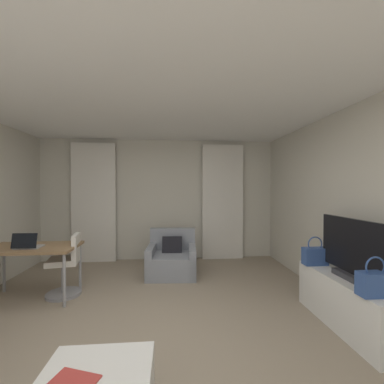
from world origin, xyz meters
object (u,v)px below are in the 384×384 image
object	(u,v)px
tv_flatscreen	(351,250)
desk	(32,251)
handbag_secondary	(375,283)
laptop	(28,245)
magazine_open	(72,383)
handbag_primary	(315,255)
tv_console	(350,303)
desk_chair	(66,268)
armchair	(172,260)

from	to	relation	value
tv_flatscreen	desk	bearing A→B (deg)	164.86
handbag_secondary	laptop	bearing A→B (deg)	159.79
magazine_open	handbag_primary	bearing A→B (deg)	32.18
tv_flatscreen	tv_console	bearing A→B (deg)	90.00
desk_chair	handbag_primary	distance (m)	3.46
desk_chair	magazine_open	xyz separation A→B (m)	(0.92, -2.22, -0.00)
magazine_open	handbag_primary	size ratio (longest dim) A/B	0.90
desk_chair	handbag_primary	size ratio (longest dim) A/B	2.39
desk_chair	handbag_primary	xyz separation A→B (m)	(3.38, -0.67, 0.29)
desk	desk_chair	bearing A→B (deg)	11.78
armchair	tv_console	size ratio (longest dim) A/B	0.68
desk	tv_flatscreen	distance (m)	4.08
desk_chair	laptop	distance (m)	0.61
tv_flatscreen	handbag_primary	xyz separation A→B (m)	(-0.12, 0.49, -0.19)
laptop	tv_console	world-z (taller)	laptop
magazine_open	tv_console	size ratio (longest dim) A/B	0.25
desk_chair	tv_console	distance (m)	3.69
laptop	handbag_secondary	size ratio (longest dim) A/B	0.88
tv_console	desk	bearing A→B (deg)	164.87
laptop	armchair	bearing A→B (deg)	25.51
desk	magazine_open	bearing A→B (deg)	-57.54
desk_chair	tv_flatscreen	bearing A→B (deg)	-18.23
armchair	tv_console	world-z (taller)	armchair
laptop	handbag_primary	world-z (taller)	laptop
tv_console	desk_chair	bearing A→B (deg)	161.78
laptop	tv_flatscreen	size ratio (longest dim) A/B	0.35
tv_console	tv_flatscreen	bearing A→B (deg)	-90.00
desk_chair	tv_flatscreen	size ratio (longest dim) A/B	0.95
armchair	handbag_primary	distance (m)	2.36
desk	laptop	size ratio (longest dim) A/B	3.73
desk_chair	tv_flatscreen	distance (m)	3.72
desk	desk_chair	distance (m)	0.52
tv_console	magazine_open	bearing A→B (deg)	-157.59
magazine_open	laptop	bearing A→B (deg)	123.77
desk	handbag_primary	bearing A→B (deg)	-8.60
handbag_primary	handbag_secondary	xyz separation A→B (m)	(0.01, -0.94, 0.00)
desk_chair	magazine_open	world-z (taller)	desk_chair
handbag_secondary	handbag_primary	bearing A→B (deg)	90.84
tv_flatscreen	armchair	bearing A→B (deg)	136.16
armchair	laptop	bearing A→B (deg)	-154.49
tv_flatscreen	handbag_primary	distance (m)	0.53
desk	handbag_primary	world-z (taller)	handbag_primary
desk_chair	tv_console	xyz separation A→B (m)	(3.50, -1.15, -0.11)
magazine_open	tv_flatscreen	world-z (taller)	tv_flatscreen
tv_console	handbag_primary	xyz separation A→B (m)	(-0.12, 0.49, 0.40)
desk_chair	armchair	bearing A→B (deg)	25.69
handbag_primary	tv_flatscreen	bearing A→B (deg)	-76.46
desk	handbag_primary	size ratio (longest dim) A/B	3.27
desk_chair	handbag_secondary	distance (m)	3.77
desk_chair	tv_console	bearing A→B (deg)	-18.22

